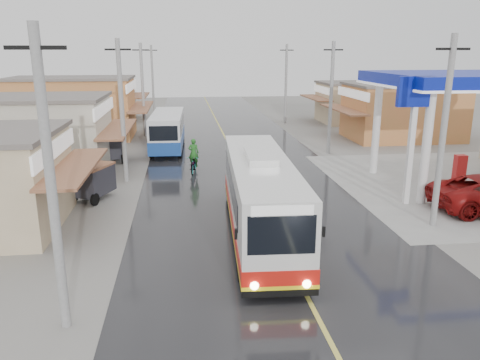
{
  "coord_description": "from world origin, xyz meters",
  "views": [
    {
      "loc": [
        -3.63,
        -17.88,
        7.33
      ],
      "look_at": [
        -1.33,
        0.8,
        2.12
      ],
      "focal_mm": 35.0,
      "sensor_mm": 36.0,
      "label": 1
    }
  ],
  "objects_px": {
    "coach_bus": "(260,196)",
    "tricycle_near": "(93,180)",
    "cyclist": "(194,161)",
    "tricycle_far": "(111,146)",
    "second_bus": "(168,130)"
  },
  "relations": [
    {
      "from": "second_bus",
      "to": "tricycle_far",
      "type": "relative_size",
      "value": 3.49
    },
    {
      "from": "second_bus",
      "to": "coach_bus",
      "type": "bearing_deg",
      "value": -74.89
    },
    {
      "from": "tricycle_near",
      "to": "tricycle_far",
      "type": "height_order",
      "value": "tricycle_far"
    },
    {
      "from": "tricycle_near",
      "to": "second_bus",
      "type": "bearing_deg",
      "value": 97.0
    },
    {
      "from": "second_bus",
      "to": "tricycle_far",
      "type": "bearing_deg",
      "value": -135.09
    },
    {
      "from": "coach_bus",
      "to": "second_bus",
      "type": "xyz_separation_m",
      "value": [
        -4.14,
        17.99,
        -0.18
      ]
    },
    {
      "from": "coach_bus",
      "to": "second_bus",
      "type": "bearing_deg",
      "value": 105.83
    },
    {
      "from": "tricycle_far",
      "to": "tricycle_near",
      "type": "bearing_deg",
      "value": -95.61
    },
    {
      "from": "coach_bus",
      "to": "tricycle_far",
      "type": "height_order",
      "value": "coach_bus"
    },
    {
      "from": "cyclist",
      "to": "tricycle_near",
      "type": "height_order",
      "value": "cyclist"
    },
    {
      "from": "tricycle_near",
      "to": "tricycle_far",
      "type": "relative_size",
      "value": 1.12
    },
    {
      "from": "cyclist",
      "to": "tricycle_far",
      "type": "distance_m",
      "value": 6.73
    },
    {
      "from": "second_bus",
      "to": "tricycle_near",
      "type": "xyz_separation_m",
      "value": [
        -3.46,
        -12.12,
        -0.48
      ]
    },
    {
      "from": "tricycle_near",
      "to": "tricycle_far",
      "type": "xyz_separation_m",
      "value": [
        -0.29,
        8.65,
        0.04
      ]
    },
    {
      "from": "coach_bus",
      "to": "tricycle_near",
      "type": "distance_m",
      "value": 9.63
    }
  ]
}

